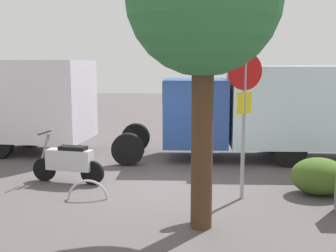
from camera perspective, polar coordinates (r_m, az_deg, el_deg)
The scene contains 7 objects.
ground_plane at distance 9.83m, azimuth -0.32°, elevation -8.08°, with size 60.00×60.00×0.00m, color #524A4C.
box_truck_near at distance 12.57m, azimuth 12.70°, elevation 2.51°, with size 7.34×2.49×2.73m.
motorcycle at distance 10.20m, azimuth -13.27°, elevation -4.68°, with size 1.80×0.64×1.20m.
stop_sign at distance 8.66m, azimuth 10.29°, elevation 3.14°, with size 0.71×0.33×3.03m.
street_tree at distance 7.04m, azimuth 4.86°, elevation 16.61°, with size 2.55×2.55×5.13m.
bike_rack_hoop at distance 9.04m, azimuth -10.81°, elevation -9.73°, with size 0.85×0.85×0.05m, color #B7B7BC.
shrub_mid_verge at distance 9.66m, azimuth 19.74°, elevation -6.42°, with size 1.18×0.97×0.80m, color #426122.
Camera 1 is at (-0.83, 9.39, 2.80)m, focal length 44.97 mm.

